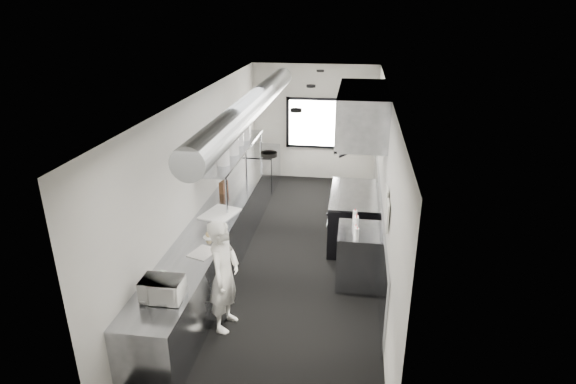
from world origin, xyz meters
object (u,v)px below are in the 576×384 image
(prep_counter, at_px, (218,240))
(far_work_table, at_px, (262,168))
(small_plate, at_px, (209,237))
(plate_stack_b, at_px, (232,145))
(bottle_station, at_px, (358,256))
(plate_stack_c, at_px, (238,137))
(line_cook, at_px, (224,276))
(knife_block, at_px, (224,187))
(deli_tub_b, at_px, (162,275))
(cutting_board, at_px, (220,213))
(squeeze_bottle_a, at_px, (357,234))
(squeeze_bottle_d, at_px, (356,221))
(microwave, at_px, (162,289))
(deli_tub_a, at_px, (156,282))
(pass_shelf, at_px, (236,151))
(range, at_px, (353,217))
(plate_stack_a, at_px, (223,157))
(squeeze_bottle_b, at_px, (356,231))
(plate_stack_d, at_px, (244,130))
(exhaust_hood, at_px, (362,113))
(squeeze_bottle_e, at_px, (355,216))
(squeeze_bottle_c, at_px, (356,223))

(prep_counter, bearing_deg, far_work_table, 90.00)
(prep_counter, relative_size, small_plate, 37.71)
(far_work_table, distance_m, plate_stack_b, 2.80)
(bottle_station, relative_size, plate_stack_c, 2.94)
(line_cook, bearing_deg, knife_block, 23.15)
(deli_tub_b, bearing_deg, cutting_board, 84.99)
(squeeze_bottle_a, bearing_deg, squeeze_bottle_d, 91.63)
(bottle_station, height_order, plate_stack_b, plate_stack_b)
(microwave, bearing_deg, deli_tub_a, 125.87)
(prep_counter, relative_size, deli_tub_a, 46.76)
(pass_shelf, bearing_deg, plate_stack_b, -86.34)
(small_plate, bearing_deg, knife_block, 98.38)
(cutting_board, distance_m, plate_stack_b, 1.41)
(range, height_order, squeeze_bottle_a, squeeze_bottle_a)
(pass_shelf, relative_size, deli_tub_b, 24.18)
(plate_stack_b, bearing_deg, plate_stack_c, 93.40)
(line_cook, bearing_deg, pass_shelf, 18.61)
(plate_stack_a, relative_size, plate_stack_c, 0.85)
(squeeze_bottle_b, bearing_deg, plate_stack_d, 131.25)
(pass_shelf, height_order, deli_tub_b, pass_shelf)
(exhaust_hood, bearing_deg, squeeze_bottle_a, -89.77)
(prep_counter, bearing_deg, plate_stack_c, 91.83)
(deli_tub_a, distance_m, squeeze_bottle_e, 3.21)
(deli_tub_a, height_order, small_plate, deli_tub_a)
(plate_stack_b, relative_size, squeeze_bottle_e, 1.66)
(far_work_table, height_order, squeeze_bottle_d, squeeze_bottle_d)
(plate_stack_c, bearing_deg, microwave, -88.63)
(far_work_table, distance_m, squeeze_bottle_a, 4.81)
(squeeze_bottle_c, bearing_deg, microwave, -135.37)
(squeeze_bottle_c, bearing_deg, plate_stack_a, 161.22)
(squeeze_bottle_c, bearing_deg, deli_tub_b, -143.66)
(knife_block, distance_m, plate_stack_a, 0.81)
(microwave, height_order, plate_stack_a, plate_stack_a)
(prep_counter, xyz_separation_m, line_cook, (0.55, -1.57, 0.34))
(line_cook, distance_m, squeeze_bottle_c, 2.21)
(range, xyz_separation_m, squeeze_bottle_d, (0.05, -1.28, 0.52))
(plate_stack_d, bearing_deg, microwave, -89.02)
(line_cook, distance_m, plate_stack_d, 3.93)
(plate_stack_c, distance_m, squeeze_bottle_b, 3.26)
(pass_shelf, distance_m, range, 2.49)
(cutting_board, bearing_deg, squeeze_bottle_a, -14.60)
(microwave, height_order, cutting_board, microwave)
(plate_stack_a, height_order, squeeze_bottle_c, plate_stack_a)
(deli_tub_b, bearing_deg, knife_block, 90.29)
(far_work_table, relative_size, plate_stack_a, 4.64)
(far_work_table, relative_size, squeeze_bottle_e, 6.13)
(plate_stack_a, bearing_deg, cutting_board, -84.51)
(prep_counter, height_order, pass_shelf, pass_shelf)
(microwave, bearing_deg, small_plate, 86.99)
(range, relative_size, deli_tub_a, 12.47)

